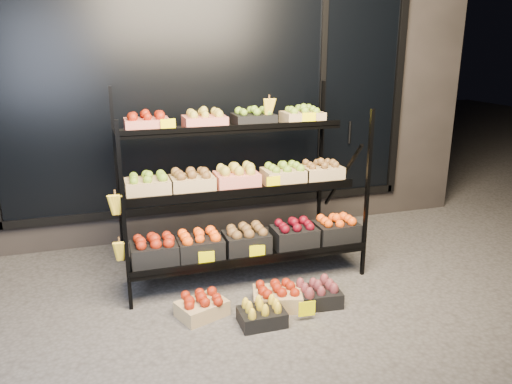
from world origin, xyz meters
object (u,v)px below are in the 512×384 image
object	(u,v)px
display_rack	(239,189)
floor_crate_midleft	(262,314)
floor_crate_left	(202,305)
floor_crate_midright	(277,296)

from	to	relation	value
display_rack	floor_crate_midleft	world-z (taller)	display_rack
floor_crate_midleft	display_rack	bearing A→B (deg)	84.45
display_rack	floor_crate_left	distance (m)	1.10
floor_crate_midright	floor_crate_left	bearing A→B (deg)	-168.54
floor_crate_left	floor_crate_midright	size ratio (longest dim) A/B	0.96
display_rack	floor_crate_midright	xyz separation A→B (m)	(0.11, -0.73, -0.70)
floor_crate_midleft	floor_crate_midright	bearing A→B (deg)	46.59
floor_crate_left	floor_crate_midleft	world-z (taller)	floor_crate_left
floor_crate_left	floor_crate_midright	distance (m)	0.60
floor_crate_left	floor_crate_midright	bearing A→B (deg)	-25.10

